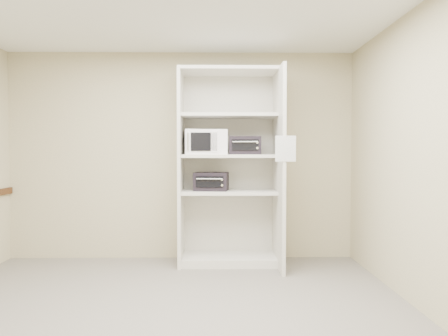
{
  "coord_description": "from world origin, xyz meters",
  "views": [
    {
      "loc": [
        0.48,
        -3.75,
        1.39
      ],
      "look_at": [
        0.55,
        1.41,
        1.21
      ],
      "focal_mm": 35.0,
      "sensor_mm": 36.0,
      "label": 1
    }
  ],
  "objects_px": {
    "microwave": "(205,142)",
    "toaster_oven_upper": "(246,145)",
    "toaster_oven_lower": "(211,181)",
    "shelving_unit": "(233,174)"
  },
  "relations": [
    {
      "from": "microwave",
      "to": "toaster_oven_lower",
      "type": "xyz_separation_m",
      "value": [
        0.08,
        0.01,
        -0.49
      ]
    },
    {
      "from": "microwave",
      "to": "toaster_oven_upper",
      "type": "xyz_separation_m",
      "value": [
        0.5,
        -0.02,
        -0.04
      ]
    },
    {
      "from": "toaster_oven_upper",
      "to": "toaster_oven_lower",
      "type": "xyz_separation_m",
      "value": [
        -0.43,
        0.03,
        -0.45
      ]
    },
    {
      "from": "toaster_oven_lower",
      "to": "microwave",
      "type": "bearing_deg",
      "value": -162.41
    },
    {
      "from": "microwave",
      "to": "toaster_oven_lower",
      "type": "relative_size",
      "value": 1.25
    },
    {
      "from": "microwave",
      "to": "toaster_oven_upper",
      "type": "distance_m",
      "value": 0.5
    },
    {
      "from": "shelving_unit",
      "to": "microwave",
      "type": "bearing_deg",
      "value": -174.12
    },
    {
      "from": "shelving_unit",
      "to": "toaster_oven_upper",
      "type": "bearing_deg",
      "value": -19.23
    },
    {
      "from": "toaster_oven_upper",
      "to": "toaster_oven_lower",
      "type": "distance_m",
      "value": 0.62
    },
    {
      "from": "microwave",
      "to": "toaster_oven_lower",
      "type": "bearing_deg",
      "value": 4.11
    }
  ]
}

